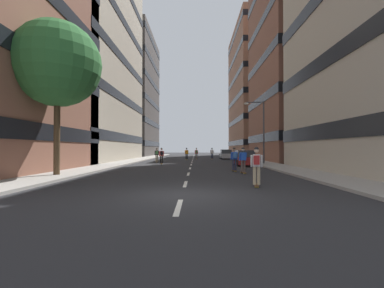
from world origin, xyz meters
name	(u,v)px	position (x,y,z in m)	size (l,w,h in m)	color
ground_plane	(192,162)	(0.00, 24.55, 0.00)	(147.33, 147.33, 0.00)	#28282B
sidewalk_left	(137,160)	(-7.86, 27.62, 0.07)	(2.71, 67.52, 0.14)	#9E9991
sidewalk_right	(248,160)	(7.86, 27.62, 0.07)	(2.71, 67.52, 0.14)	#9E9991
lane_markings	(192,161)	(0.00, 25.50, 0.00)	(0.16, 57.20, 0.01)	silver
building_left_mid	(70,46)	(-16.75, 26.25, 15.77)	(15.19, 23.46, 31.35)	#B2A893
building_left_far	(120,95)	(-16.75, 50.21, 13.74)	(15.19, 19.96, 27.30)	#4C4744
building_right_mid	(316,47)	(16.75, 26.25, 15.49)	(15.19, 16.15, 30.79)	brown
building_right_far	(268,92)	(16.75, 50.21, 14.50)	(15.19, 22.48, 28.81)	#9E6B51
parked_car_near	(226,155)	(5.30, 33.11, 0.70)	(1.82, 4.40, 1.52)	#B2B7BF
parked_car_mid	(245,159)	(5.30, 16.60, 0.70)	(1.82, 4.40, 1.52)	maroon
street_tree_near	(57,64)	(-7.86, 6.07, 6.79)	(5.15, 5.15, 9.25)	#4C3823
streetlamp_right	(260,125)	(7.22, 18.09, 4.14)	(2.13, 0.30, 6.50)	#3F3F44
skater_0	(234,158)	(3.34, 9.93, 1.02)	(0.55, 0.92, 1.78)	brown
skater_1	(212,153)	(3.04, 32.50, 0.98)	(0.55, 0.92, 1.78)	brown
skater_2	(196,153)	(0.57, 32.25, 1.02)	(0.54, 0.91, 1.78)	brown
skater_3	(187,153)	(-0.89, 29.70, 0.98)	(0.56, 0.92, 1.78)	brown
skater_4	(162,155)	(-3.22, 18.94, 1.02)	(0.56, 0.92, 1.78)	brown
skater_5	(257,164)	(3.21, 2.12, 1.02)	(0.57, 0.92, 1.78)	brown
skater_6	(157,154)	(-4.31, 22.76, 1.02)	(0.55, 0.92, 1.78)	brown
skater_7	(243,159)	(3.72, 8.44, 0.98)	(0.56, 0.92, 1.78)	brown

